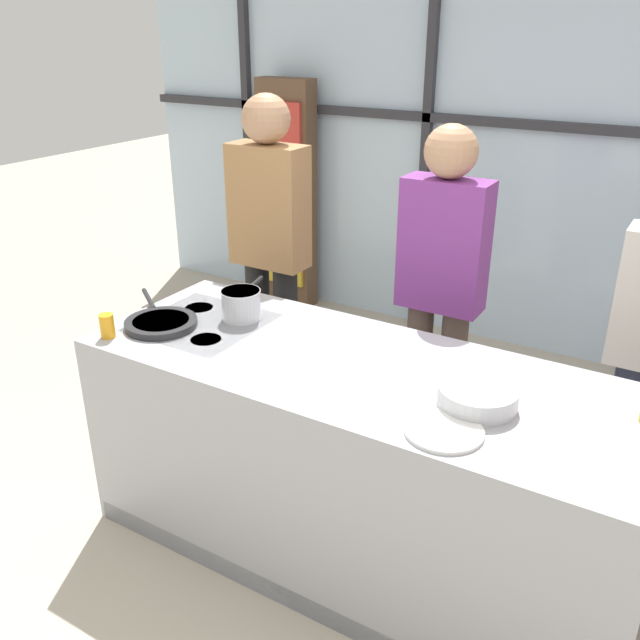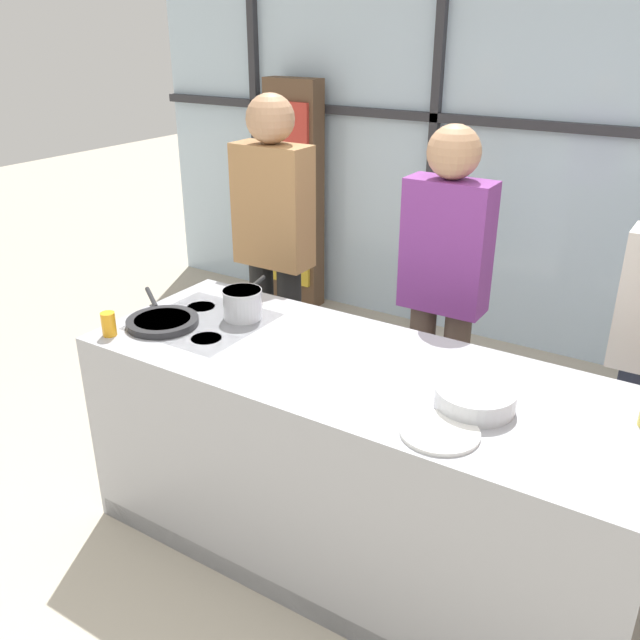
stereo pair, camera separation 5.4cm
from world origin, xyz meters
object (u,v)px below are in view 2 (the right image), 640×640
at_px(saucepan, 243,303).
at_px(juice_glass_near, 109,324).
at_px(white_plate, 440,432).
at_px(spectator_center_left, 444,281).
at_px(mixing_bowl, 475,397).
at_px(frying_pan, 162,321).
at_px(spectator_far_left, 274,239).

relative_size(saucepan, juice_glass_near, 3.15).
bearing_deg(white_plate, spectator_center_left, 112.50).
bearing_deg(mixing_bowl, white_plate, -99.30).
bearing_deg(frying_pan, white_plate, -6.28).
bearing_deg(mixing_bowl, frying_pan, -177.35).
distance_m(spectator_center_left, saucepan, 0.97).
bearing_deg(white_plate, spectator_far_left, 142.85).
relative_size(mixing_bowl, juice_glass_near, 2.69).
height_order(spectator_center_left, saucepan, spectator_center_left).
height_order(spectator_far_left, mixing_bowl, spectator_far_left).
bearing_deg(mixing_bowl, juice_glass_near, -170.04).
distance_m(spectator_center_left, white_plate, 1.20).
distance_m(spectator_far_left, mixing_bowl, 1.74).
height_order(saucepan, juice_glass_near, saucepan).
height_order(frying_pan, white_plate, frying_pan).
xyz_separation_m(white_plate, juice_glass_near, (-1.48, -0.05, 0.04)).
xyz_separation_m(saucepan, juice_glass_near, (-0.36, -0.45, -0.02)).
height_order(spectator_far_left, juice_glass_near, spectator_far_left).
bearing_deg(spectator_far_left, mixing_bowl, 149.26).
height_order(spectator_center_left, white_plate, spectator_center_left).
bearing_deg(white_plate, juice_glass_near, -178.06).
bearing_deg(juice_glass_near, spectator_far_left, 88.77).
relative_size(spectator_center_left, frying_pan, 3.50).
distance_m(spectator_center_left, frying_pan, 1.32).
bearing_deg(saucepan, spectator_center_left, 46.93).
relative_size(white_plate, juice_glass_near, 2.53).
xyz_separation_m(spectator_far_left, juice_glass_near, (-0.02, -1.15, -0.08)).
xyz_separation_m(spectator_center_left, juice_glass_near, (-1.02, -1.15, -0.03)).
height_order(mixing_bowl, juice_glass_near, juice_glass_near).
xyz_separation_m(frying_pan, mixing_bowl, (1.41, 0.07, 0.02)).
xyz_separation_m(spectator_center_left, mixing_bowl, (0.49, -0.89, -0.04)).
relative_size(spectator_far_left, juice_glass_near, 17.62).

